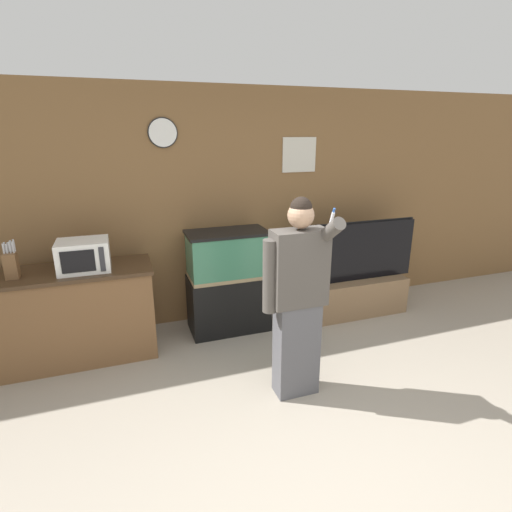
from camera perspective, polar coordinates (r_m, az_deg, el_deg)
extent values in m
plane|color=gray|center=(2.89, 13.04, -30.60)|extent=(18.00, 18.00, 0.00)
cube|color=brown|center=(4.56, -4.41, 6.90)|extent=(10.00, 0.06, 2.60)
cube|color=beige|center=(4.76, 6.19, 14.18)|extent=(0.41, 0.02, 0.39)
cylinder|color=white|center=(4.32, -13.18, 16.78)|extent=(0.28, 0.03, 0.28)
cylinder|color=black|center=(4.32, -13.18, 16.78)|extent=(0.30, 0.01, 0.30)
cube|color=brown|center=(4.24, -25.89, -8.01)|extent=(1.65, 0.57, 0.87)
cube|color=#3D2A19|center=(4.08, -26.72, -2.23)|extent=(1.69, 0.61, 0.03)
cube|color=white|center=(3.96, -23.39, 0.10)|extent=(0.45, 0.36, 0.28)
cube|color=black|center=(3.79, -24.08, -0.73)|extent=(0.28, 0.01, 0.20)
cube|color=#2D2D33|center=(3.78, -21.13, -0.44)|extent=(0.04, 0.01, 0.22)
cube|color=brown|center=(4.05, -31.56, -1.19)|extent=(0.10, 0.12, 0.22)
cylinder|color=#B7B7BC|center=(4.02, -32.39, 0.89)|extent=(0.02, 0.02, 0.09)
cylinder|color=#B7B7BC|center=(4.02, -32.05, 0.88)|extent=(0.02, 0.02, 0.08)
cylinder|color=#B7B7BC|center=(4.01, -31.74, 1.04)|extent=(0.02, 0.02, 0.10)
cylinder|color=#B7B7BC|center=(4.00, -31.40, 1.07)|extent=(0.02, 0.02, 0.10)
cylinder|color=#B7B7BC|center=(4.06, -32.26, 1.06)|extent=(0.02, 0.02, 0.09)
cylinder|color=#B7B7BC|center=(4.06, -31.92, 1.06)|extent=(0.02, 0.02, 0.08)
cylinder|color=#B7B7BC|center=(4.05, -31.61, 1.22)|extent=(0.02, 0.02, 0.10)
cylinder|color=#B7B7BC|center=(4.05, -31.29, 1.30)|extent=(0.02, 0.02, 0.11)
cube|color=black|center=(4.47, -3.94, -6.67)|extent=(0.86, 0.47, 0.62)
cube|color=#937F5B|center=(4.34, -4.03, -2.72)|extent=(0.83, 0.46, 0.04)
cube|color=#387556|center=(4.27, -4.10, 0.22)|extent=(0.82, 0.45, 0.49)
cube|color=black|center=(4.21, -4.16, 3.33)|extent=(0.86, 0.47, 0.03)
cube|color=brown|center=(4.98, 13.67, -5.65)|extent=(1.29, 0.40, 0.44)
cube|color=black|center=(4.79, 14.15, 0.55)|extent=(1.52, 0.05, 0.69)
cube|color=black|center=(4.82, 13.96, 0.65)|extent=(1.55, 0.01, 0.72)
cube|color=#515156|center=(3.41, 5.78, -13.03)|extent=(0.35, 0.20, 0.81)
cube|color=#4C4742|center=(3.11, 6.18, -1.70)|extent=(0.44, 0.21, 0.61)
sphere|color=tan|center=(3.00, 6.43, 5.81)|extent=(0.20, 0.20, 0.20)
sphere|color=black|center=(2.99, 6.47, 6.85)|extent=(0.17, 0.17, 0.17)
cylinder|color=#4C4742|center=(3.03, 2.02, -2.95)|extent=(0.11, 0.11, 0.58)
cylinder|color=#4C4742|center=(2.99, 10.49, 3.44)|extent=(0.10, 0.32, 0.27)
cylinder|color=white|center=(2.95, 10.78, 5.22)|extent=(0.02, 0.06, 0.11)
cylinder|color=#2856B2|center=(2.93, 11.04, 6.28)|extent=(0.02, 0.03, 0.05)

